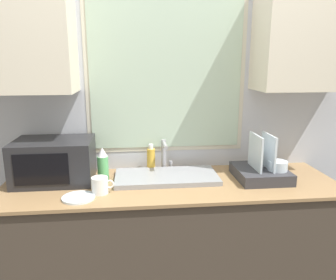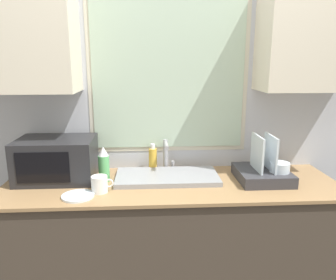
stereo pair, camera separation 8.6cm
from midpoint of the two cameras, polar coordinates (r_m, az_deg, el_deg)
name	(u,v)px [view 1 (the left image)]	position (r m, az deg, el deg)	size (l,w,h in m)	color
countertop	(171,250)	(2.26, -0.56, -18.60)	(2.07, 0.64, 0.94)	#42382D
wall_back	(167,101)	(2.22, -1.36, 6.86)	(6.00, 0.38, 2.60)	silver
sink_basin	(166,177)	(2.10, -1.45, -6.43)	(0.65, 0.33, 0.03)	gray
faucet	(165,153)	(2.23, -1.70, -2.23)	(0.08, 0.18, 0.21)	#99999E
microwave	(54,161)	(2.17, -20.26, -3.41)	(0.47, 0.34, 0.26)	#232326
dish_rack	(262,170)	(2.17, 15.00, -5.08)	(0.32, 0.34, 0.29)	#333338
spray_bottle	(103,166)	(2.07, -12.44, -4.38)	(0.07, 0.07, 0.22)	#59B266
soap_bottle	(151,159)	(2.24, -4.07, -3.34)	(0.06, 0.06, 0.19)	gold
mug_near_sink	(100,185)	(1.92, -12.99, -7.70)	(0.13, 0.09, 0.10)	white
small_plate	(79,198)	(1.90, -16.59, -9.60)	(0.18, 0.18, 0.01)	silver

